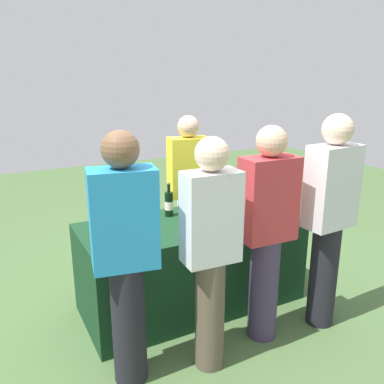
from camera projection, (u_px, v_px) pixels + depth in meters
ground_plane at (192, 302)px, 3.59m from camera, size 12.00×12.00×0.00m
tasting_table at (192, 263)px, 3.49m from camera, size 1.84×0.80×0.76m
wine_bottle_0 at (105, 216)px, 3.16m from camera, size 0.08×0.08×0.31m
wine_bottle_1 at (130, 212)px, 3.23m from camera, size 0.08×0.08×0.33m
wine_bottle_2 at (169, 204)px, 3.47m from camera, size 0.07×0.07×0.30m
wine_bottle_3 at (195, 202)px, 3.48m from camera, size 0.08×0.08×0.32m
wine_bottle_4 at (218, 199)px, 3.57m from camera, size 0.07×0.07×0.33m
wine_glass_0 at (147, 224)px, 3.03m from camera, size 0.06×0.06×0.14m
wine_glass_1 at (187, 213)px, 3.25m from camera, size 0.07×0.07×0.14m
wine_glass_2 at (208, 215)px, 3.24m from camera, size 0.07×0.07×0.13m
wine_glass_3 at (235, 212)px, 3.33m from camera, size 0.06×0.06×0.13m
wine_glass_4 at (242, 205)px, 3.50m from camera, size 0.07×0.07×0.13m
wine_glass_5 at (257, 201)px, 3.57m from camera, size 0.08×0.08×0.14m
ice_bucket at (247, 200)px, 3.60m from camera, size 0.20×0.20×0.21m
server_pouring at (188, 189)px, 4.03m from camera, size 0.41×0.27×1.56m
guest_0 at (125, 254)px, 2.46m from camera, size 0.42×0.28×1.64m
guest_1 at (211, 248)px, 2.59m from camera, size 0.37×0.22×1.59m
guest_2 at (267, 229)px, 2.91m from camera, size 0.40×0.23×1.61m
guest_3 at (329, 216)px, 3.06m from camera, size 0.40×0.24×1.67m
menu_board at (196, 207)px, 4.69m from camera, size 0.50×0.10×0.93m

